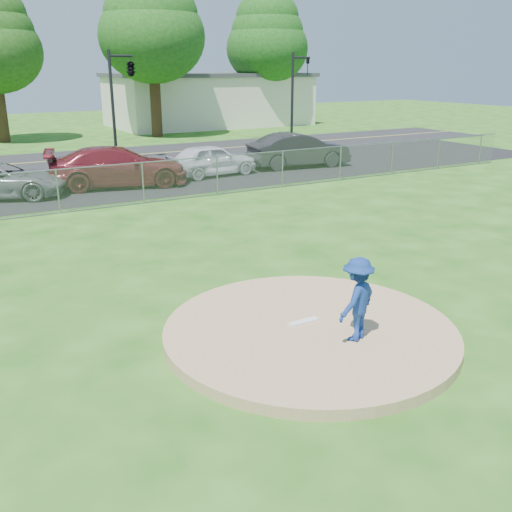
{
  "coord_description": "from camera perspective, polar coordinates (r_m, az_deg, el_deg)",
  "views": [
    {
      "loc": [
        -5.63,
        -7.81,
        4.75
      ],
      "look_at": [
        0.0,
        2.0,
        1.0
      ],
      "focal_mm": 40.0,
      "sensor_mm": 36.0,
      "label": 1
    }
  ],
  "objects": [
    {
      "name": "street",
      "position": [
        32.65,
        -19.85,
        8.92
      ],
      "size": [
        60.0,
        7.0,
        0.01
      ],
      "primitive_type": "cube",
      "color": "black",
      "rests_on": "ground"
    },
    {
      "name": "traffic_signal_right",
      "position": [
        35.85,
        3.98,
        16.09
      ],
      "size": [
        1.28,
        0.2,
        5.6
      ],
      "color": "black",
      "rests_on": "ground"
    },
    {
      "name": "parked_car_darkred",
      "position": [
        24.59,
        -13.64,
        8.67
      ],
      "size": [
        6.05,
        3.51,
        1.65
      ],
      "primitive_type": "imported",
      "rotation": [
        0.0,
        0.0,
        1.35
      ],
      "color": "maroon",
      "rests_on": "parking_lot"
    },
    {
      "name": "pitcher",
      "position": [
        10.0,
        10.08,
        -4.28
      ],
      "size": [
        1.1,
        0.88,
        1.5
      ],
      "primitive_type": "imported",
      "rotation": [
        0.0,
        0.0,
        3.52
      ],
      "color": "navy",
      "rests_on": "pitchers_mound"
    },
    {
      "name": "parking_lot",
      "position": [
        25.4,
        -16.63,
        6.82
      ],
      "size": [
        50.0,
        8.0,
        0.01
      ],
      "primitive_type": "cube",
      "color": "black",
      "rests_on": "ground"
    },
    {
      "name": "chain_link_fence",
      "position": [
        20.98,
        -13.83,
        6.83
      ],
      "size": [
        40.0,
        0.06,
        1.5
      ],
      "primitive_type": "cube",
      "color": "gray",
      "rests_on": "ground"
    },
    {
      "name": "pitching_rubber",
      "position": [
        10.78,
        4.8,
        -6.56
      ],
      "size": [
        0.6,
        0.15,
        0.04
      ],
      "primitive_type": "cube",
      "color": "white",
      "rests_on": "pitchers_mound"
    },
    {
      "name": "ground",
      "position": [
        19.27,
        -11.95,
        3.67
      ],
      "size": [
        120.0,
        120.0,
        0.0
      ],
      "primitive_type": "plane",
      "color": "#1F5412",
      "rests_on": "ground"
    },
    {
      "name": "parked_car_charcoal",
      "position": [
        28.88,
        4.29,
        10.53
      ],
      "size": [
        5.24,
        2.4,
        1.67
      ],
      "primitive_type": "imported",
      "rotation": [
        0.0,
        0.0,
        1.44
      ],
      "color": "#252528",
      "rests_on": "parking_lot"
    },
    {
      "name": "commercial_building",
      "position": [
        50.72,
        -4.74,
        15.36
      ],
      "size": [
        16.4,
        9.4,
        4.3
      ],
      "color": "beige",
      "rests_on": "ground"
    },
    {
      "name": "parked_car_gray",
      "position": [
        23.83,
        -24.2,
        6.89
      ],
      "size": [
        5.22,
        3.73,
        1.32
      ],
      "primitive_type": "imported",
      "rotation": [
        0.0,
        0.0,
        1.21
      ],
      "color": "slate",
      "rests_on": "parking_lot"
    },
    {
      "name": "pitchers_mound",
      "position": [
        10.69,
        5.39,
        -7.53
      ],
      "size": [
        5.4,
        5.4,
        0.2
      ],
      "primitive_type": "cylinder",
      "color": "tan",
      "rests_on": "ground"
    },
    {
      "name": "parked_car_pearl",
      "position": [
        26.44,
        -4.5,
        9.56
      ],
      "size": [
        4.41,
        2.13,
        1.45
      ],
      "primitive_type": "imported",
      "rotation": [
        0.0,
        0.0,
        1.67
      ],
      "color": "silver",
      "rests_on": "parking_lot"
    },
    {
      "name": "traffic_signal_center",
      "position": [
        31.31,
        -12.61,
        17.68
      ],
      "size": [
        1.42,
        2.48,
        5.6
      ],
      "color": "black",
      "rests_on": "ground"
    },
    {
      "name": "tree_far_right",
      "position": [
        49.94,
        1.13,
        21.0
      ],
      "size": [
        6.72,
        6.72,
        10.74
      ],
      "color": "#392215",
      "rests_on": "ground"
    },
    {
      "name": "tree_right",
      "position": [
        42.51,
        -10.42,
        21.98
      ],
      "size": [
        7.28,
        7.28,
        11.63
      ],
      "color": "#352013",
      "rests_on": "ground"
    }
  ]
}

